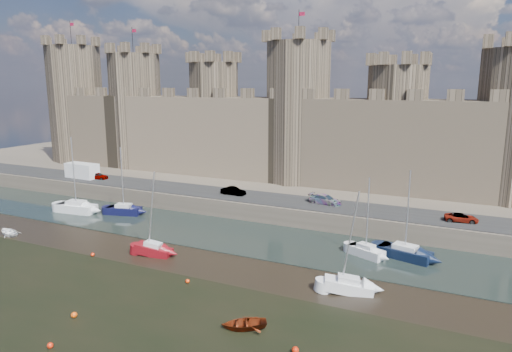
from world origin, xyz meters
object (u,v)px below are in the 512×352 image
object	(u,v)px
sailboat_2	(366,250)
sailboat_4	(153,249)
car_1	(233,191)
sailboat_1	(124,210)
sailboat_0	(77,207)
sailboat_3	(405,252)
van	(82,171)
car_0	(98,176)
car_2	(325,200)
sailboat_5	(348,285)
car_3	(461,218)

from	to	relation	value
sailboat_2	sailboat_4	bearing A→B (deg)	-132.57
car_1	sailboat_4	distance (m)	19.74
sailboat_1	sailboat_0	bearing A→B (deg)	-177.59
car_1	sailboat_2	size ratio (longest dim) A/B	0.42
sailboat_2	sailboat_3	xyz separation A→B (m)	(3.99, 1.22, 0.02)
van	car_1	bearing A→B (deg)	2.71
car_1	sailboat_1	distance (m)	16.20
car_1	sailboat_2	world-z (taller)	sailboat_2
sailboat_3	sailboat_4	bearing A→B (deg)	-142.51
car_0	van	distance (m)	3.24
car_1	car_2	size ratio (longest dim) A/B	0.82
van	sailboat_5	bearing A→B (deg)	-18.07
car_0	sailboat_0	distance (m)	12.50
van	sailboat_2	size ratio (longest dim) A/B	0.68
car_0	car_2	bearing A→B (deg)	-97.90
car_2	sailboat_0	distance (m)	36.54
sailboat_1	van	bearing A→B (deg)	138.68
car_2	sailboat_4	bearing A→B (deg)	154.56
sailboat_0	van	bearing A→B (deg)	125.74
car_3	car_1	bearing A→B (deg)	81.78
sailboat_4	van	bearing A→B (deg)	138.63
car_0	car_2	world-z (taller)	car_2
car_3	sailboat_2	xyz separation A→B (m)	(-9.27, -9.70, -2.29)
car_2	sailboat_5	xyz separation A→B (m)	(8.35, -20.30, -2.46)
car_3	sailboat_2	bearing A→B (deg)	128.64
car_2	sailboat_2	size ratio (longest dim) A/B	0.51
car_2	sailboat_5	world-z (taller)	sailboat_5
sailboat_1	sailboat_2	bearing A→B (deg)	-17.24
car_2	sailboat_5	size ratio (longest dim) A/B	0.48
car_2	sailboat_4	world-z (taller)	sailboat_4
car_3	sailboat_1	xyz separation A→B (m)	(-44.78, -8.12, -2.25)
car_0	car_1	size ratio (longest dim) A/B	0.95
car_0	sailboat_1	xyz separation A→B (m)	(13.07, -8.56, -2.33)
sailboat_4	sailboat_5	size ratio (longest dim) A/B	1.00
sailboat_2	sailboat_5	world-z (taller)	sailboat_5
sailboat_3	sailboat_4	world-z (taller)	sailboat_3
sailboat_4	sailboat_0	bearing A→B (deg)	148.08
sailboat_0	sailboat_1	bearing A→B (deg)	11.31
car_1	car_3	distance (m)	31.14
sailboat_2	sailboat_4	xyz separation A→B (m)	(-21.60, -9.59, -0.03)
car_2	sailboat_1	bearing A→B (deg)	116.84
car_0	sailboat_3	size ratio (longest dim) A/B	0.37
sailboat_3	sailboat_5	distance (m)	11.29
sailboat_3	sailboat_5	world-z (taller)	sailboat_3
sailboat_0	sailboat_3	size ratio (longest dim) A/B	1.14
car_0	sailboat_2	distance (m)	49.69
car_0	sailboat_5	xyz separation A→B (m)	(48.99, -19.63, -2.41)
sailboat_3	sailboat_5	size ratio (longest dim) A/B	1.02
car_2	van	world-z (taller)	van
car_1	van	size ratio (longest dim) A/B	0.62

